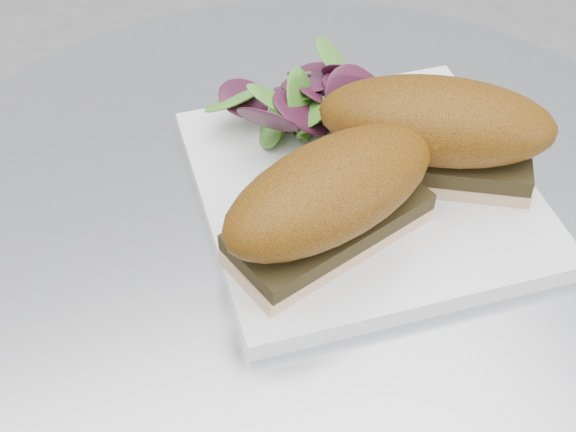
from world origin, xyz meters
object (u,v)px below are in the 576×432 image
(sandwich_left, at_px, (331,199))
(sandwich_right, at_px, (435,130))
(plate, at_px, (364,190))
(saucer, at_px, (419,153))

(sandwich_left, height_order, sandwich_right, same)
(plate, height_order, saucer, plate)
(sandwich_right, height_order, saucer, sandwich_right)
(sandwich_right, distance_m, saucer, 0.06)
(sandwich_left, height_order, saucer, sandwich_left)
(sandwich_right, bearing_deg, sandwich_left, -128.90)
(plate, xyz_separation_m, saucer, (0.06, 0.02, -0.00))
(sandwich_left, relative_size, sandwich_right, 0.98)
(sandwich_left, xyz_separation_m, saucer, (0.11, 0.07, -0.05))
(plate, relative_size, saucer, 2.03)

